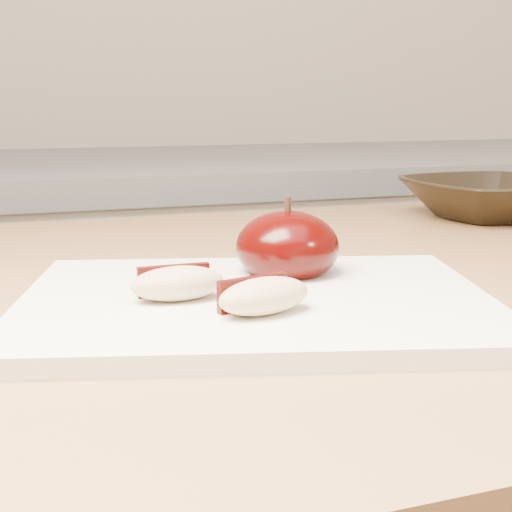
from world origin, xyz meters
name	(u,v)px	position (x,y,z in m)	size (l,w,h in m)	color
back_cabinet	(108,422)	(0.00, 1.20, 0.47)	(2.40, 0.62, 0.94)	silver
cutting_board	(256,303)	(0.01, 0.41, 0.91)	(0.30, 0.22, 0.01)	white
apple_half	(287,247)	(0.05, 0.46, 0.93)	(0.08, 0.08, 0.06)	black
apple_wedge_a	(177,283)	(-0.04, 0.41, 0.92)	(0.06, 0.03, 0.02)	tan
apple_wedge_b	(263,296)	(0.00, 0.37, 0.92)	(0.06, 0.04, 0.02)	tan
bowl	(489,198)	(0.39, 0.68, 0.92)	(0.19, 0.19, 0.05)	black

